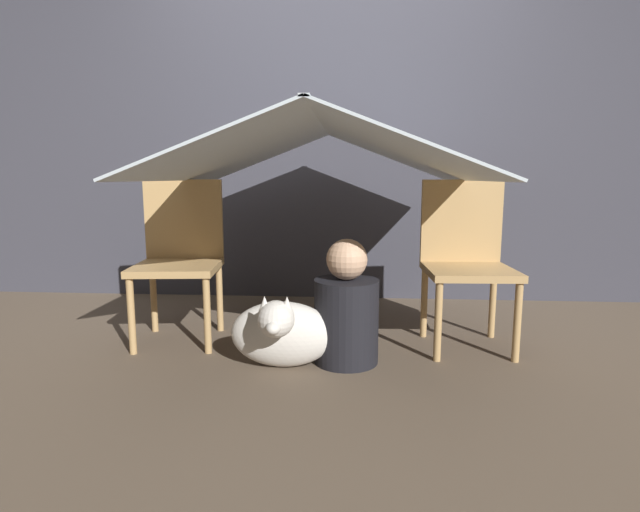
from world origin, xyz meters
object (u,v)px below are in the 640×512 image
(dog, at_px, (282,332))
(chair_right, at_px, (466,256))
(person_front, at_px, (346,311))
(chair_left, at_px, (180,253))

(dog, bearing_deg, chair_right, 24.80)
(chair_right, bearing_deg, person_front, -155.33)
(chair_right, xyz_separation_m, dog, (-0.91, -0.42, -0.30))
(person_front, relative_size, dog, 1.23)
(chair_left, distance_m, person_front, 0.99)
(chair_right, bearing_deg, dog, -157.65)
(chair_right, distance_m, dog, 1.05)
(chair_left, distance_m, chair_right, 1.53)
(chair_left, distance_m, dog, 0.80)
(chair_left, xyz_separation_m, person_front, (0.91, -0.31, -0.22))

